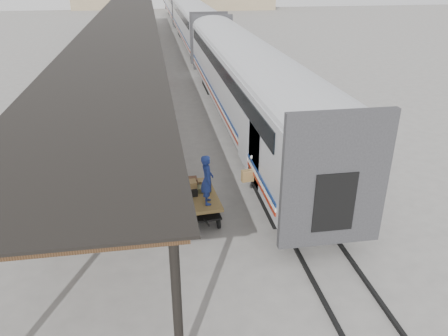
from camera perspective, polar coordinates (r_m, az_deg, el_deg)
name	(u,v)px	position (r m, az deg, el deg)	size (l,w,h in m)	color
ground	(203,205)	(16.10, -2.72, -4.85)	(160.00, 160.00, 0.00)	slate
train	(194,21)	(48.20, -3.93, 18.63)	(3.45, 76.01, 4.01)	silver
canopy	(125,19)	(38.14, -12.83, 18.41)	(4.90, 64.30, 4.15)	#422B19
rails	(195,46)	(48.76, -3.85, 15.58)	(1.54, 150.00, 0.12)	black
baggage_cart	(198,199)	(15.15, -3.40, -4.10)	(1.44, 2.49, 0.86)	olive
suitcase_stack	(192,186)	(15.22, -4.25, -2.34)	(1.19, 1.16, 0.45)	#343336
luggage_tug	(149,75)	(33.38, -9.83, 11.88)	(1.31, 1.73, 1.36)	maroon
porter	(207,180)	(14.10, -2.21, -1.53)	(0.62, 0.41, 1.70)	navy
pedestrian	(129,86)	(29.28, -12.24, 10.48)	(1.09, 0.46, 1.87)	black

